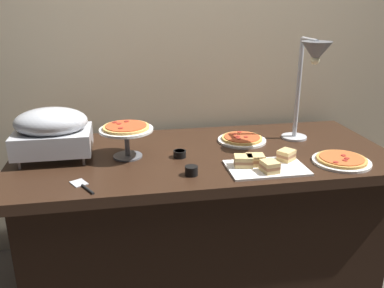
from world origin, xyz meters
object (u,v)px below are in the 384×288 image
object	(u,v)px
serving_spatula	(83,186)
sauce_cup_far	(180,154)
sandwich_platter	(264,164)
sauce_cup_near	(191,170)
pizza_plate_raised_stand	(126,131)
chafing_dish	(52,131)
pizza_plate_front	(341,160)
pizza_plate_center	(242,139)
heat_lamp	(312,64)

from	to	relation	value
serving_spatula	sauce_cup_far	bearing A→B (deg)	30.40
sandwich_platter	sauce_cup_near	world-z (taller)	sandwich_platter
pizza_plate_raised_stand	sandwich_platter	size ratio (longest dim) A/B	0.73
sauce_cup_far	chafing_dish	bearing A→B (deg)	171.89
chafing_dish	pizza_plate_front	xyz separation A→B (m)	(1.35, -0.29, -0.13)
pizza_plate_front	serving_spatula	world-z (taller)	pizza_plate_front
pizza_plate_center	sandwich_platter	xyz separation A→B (m)	(-0.01, -0.38, 0.01)
sauce_cup_far	pizza_plate_raised_stand	bearing A→B (deg)	168.55
sauce_cup_near	sauce_cup_far	world-z (taller)	sauce_cup_near
heat_lamp	pizza_plate_raised_stand	world-z (taller)	heat_lamp
heat_lamp	sauce_cup_far	xyz separation A→B (m)	(-0.68, -0.05, -0.41)
sauce_cup_near	serving_spatula	world-z (taller)	sauce_cup_near
pizza_plate_front	sandwich_platter	world-z (taller)	sandwich_platter
chafing_dish	sauce_cup_near	world-z (taller)	chafing_dish
chafing_dish	sauce_cup_far	world-z (taller)	chafing_dish
pizza_plate_front	serving_spatula	bearing A→B (deg)	-177.44
pizza_plate_raised_stand	serving_spatula	size ratio (longest dim) A/B	1.58
chafing_dish	heat_lamp	world-z (taller)	heat_lamp
chafing_dish	sauce_cup_far	size ratio (longest dim) A/B	5.70
heat_lamp	pizza_plate_raised_stand	bearing A→B (deg)	179.83
serving_spatula	sauce_cup_near	bearing A→B (deg)	4.55
sauce_cup_far	heat_lamp	bearing A→B (deg)	4.10
serving_spatula	pizza_plate_front	bearing A→B (deg)	2.56
pizza_plate_raised_stand	serving_spatula	world-z (taller)	pizza_plate_raised_stand
pizza_plate_front	sauce_cup_far	xyz separation A→B (m)	(-0.75, 0.21, 0.01)
pizza_plate_raised_stand	sauce_cup_far	distance (m)	0.28
chafing_dish	serving_spatula	xyz separation A→B (m)	(0.16, -0.35, -0.14)
heat_lamp	pizza_plate_center	world-z (taller)	heat_lamp
heat_lamp	sandwich_platter	size ratio (longest dim) A/B	1.54
pizza_plate_front	sandwich_platter	bearing A→B (deg)	179.63
heat_lamp	pizza_plate_front	xyz separation A→B (m)	(0.07, -0.26, -0.42)
pizza_plate_raised_stand	serving_spatula	bearing A→B (deg)	-121.77
heat_lamp	sauce_cup_near	bearing A→B (deg)	-157.45
sauce_cup_near	serving_spatula	xyz separation A→B (m)	(-0.46, -0.04, -0.02)
heat_lamp	pizza_plate_front	distance (m)	0.50
heat_lamp	serving_spatula	bearing A→B (deg)	-164.55
pizza_plate_raised_stand	sauce_cup_far	size ratio (longest dim) A/B	4.14
pizza_plate_center	sauce_cup_near	xyz separation A→B (m)	(-0.35, -0.40, 0.01)
sauce_cup_near	pizza_plate_center	bearing A→B (deg)	48.63
pizza_plate_center	chafing_dish	bearing A→B (deg)	-174.73
sandwich_platter	sauce_cup_near	bearing A→B (deg)	-176.87
pizza_plate_center	serving_spatula	distance (m)	0.93
sauce_cup_far	pizza_plate_center	bearing A→B (deg)	25.31
pizza_plate_raised_stand	pizza_plate_front	bearing A→B (deg)	-14.55
chafing_dish	heat_lamp	distance (m)	1.31
heat_lamp	sauce_cup_near	size ratio (longest dim) A/B	9.60
serving_spatula	sandwich_platter	bearing A→B (deg)	3.95
serving_spatula	heat_lamp	bearing A→B (deg)	15.45
chafing_dish	sandwich_platter	bearing A→B (deg)	-16.83
pizza_plate_front	heat_lamp	bearing A→B (deg)	105.54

